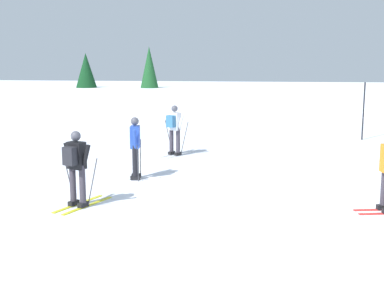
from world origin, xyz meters
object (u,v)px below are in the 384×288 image
Objects in this scene: skier_black at (76,165)px; skier_white at (174,128)px; conifer_far_left at (86,77)px; conifer_far_centre at (149,75)px; skier_blue at (136,146)px; trail_marker_pole at (363,111)px.

skier_black is 6.31m from skier_white.
skier_white is 15.18m from conifer_far_left.
conifer_far_centre is (-3.63, 13.39, 1.33)m from skier_white.
conifer_far_left is at bearing 112.76° from skier_blue.
skier_white is 0.48× the size of conifer_far_left.
skier_blue is 0.48× the size of conifer_far_left.
skier_blue is 17.21m from conifer_far_centre.
trail_marker_pole is at bearing 45.55° from skier_blue.
skier_blue is 0.43× the size of conifer_far_centre.
skier_black is at bearing -72.01° from conifer_far_left.
conifer_far_left is at bearing -176.50° from conifer_far_centre.
conifer_far_left is (-7.49, 13.15, 1.16)m from skier_white.
trail_marker_pole reaches higher than skier_black.
conifer_far_centre reaches higher than skier_blue.
trail_marker_pole is at bearing -40.65° from conifer_far_centre.
trail_marker_pole is (8.25, 10.42, 0.21)m from skier_black.
conifer_far_centre reaches higher than skier_white.
skier_black is at bearing -101.00° from skier_white.
trail_marker_pole is at bearing 51.62° from skier_black.
skier_black is 0.48× the size of conifer_far_left.
trail_marker_pole is at bearing 30.94° from skier_white.
skier_blue is at bearing -67.24° from conifer_far_left.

